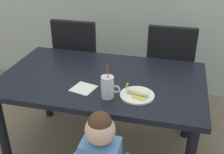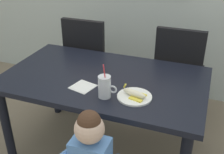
{
  "view_description": "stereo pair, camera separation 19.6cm",
  "coord_description": "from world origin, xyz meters",
  "px_view_note": "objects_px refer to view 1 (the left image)",
  "views": [
    {
      "loc": [
        0.52,
        -1.78,
        1.69
      ],
      "look_at": [
        0.1,
        -0.09,
        0.77
      ],
      "focal_mm": 44.92,
      "sensor_mm": 36.0,
      "label": 1
    },
    {
      "loc": [
        0.71,
        -1.72,
        1.69
      ],
      "look_at": [
        0.1,
        -0.09,
        0.77
      ],
      "focal_mm": 44.92,
      "sensor_mm": 36.0,
      "label": 2
    }
  ],
  "objects_px": {
    "dining_table": "(102,88)",
    "paper_napkin": "(83,88)",
    "snack_plate": "(137,95)",
    "dining_chair_left": "(79,58)",
    "dining_chair_right": "(170,66)",
    "peeled_banana": "(137,92)",
    "milk_cup": "(108,88)"
  },
  "relations": [
    {
      "from": "milk_cup",
      "to": "paper_napkin",
      "type": "xyz_separation_m",
      "value": [
        -0.19,
        0.07,
        -0.06
      ]
    },
    {
      "from": "dining_table",
      "to": "paper_napkin",
      "type": "xyz_separation_m",
      "value": [
        -0.08,
        -0.19,
        0.09
      ]
    },
    {
      "from": "dining_chair_right",
      "to": "peeled_banana",
      "type": "relative_size",
      "value": 5.47
    },
    {
      "from": "dining_chair_left",
      "to": "dining_chair_right",
      "type": "height_order",
      "value": "same"
    },
    {
      "from": "peeled_banana",
      "to": "dining_chair_left",
      "type": "bearing_deg",
      "value": 130.39
    },
    {
      "from": "snack_plate",
      "to": "peeled_banana",
      "type": "distance_m",
      "value": 0.03
    },
    {
      "from": "milk_cup",
      "to": "peeled_banana",
      "type": "height_order",
      "value": "milk_cup"
    },
    {
      "from": "paper_napkin",
      "to": "peeled_banana",
      "type": "bearing_deg",
      "value": -1.5
    },
    {
      "from": "dining_table",
      "to": "dining_chair_left",
      "type": "xyz_separation_m",
      "value": [
        -0.42,
        0.64,
        -0.08
      ]
    },
    {
      "from": "snack_plate",
      "to": "peeled_banana",
      "type": "height_order",
      "value": "peeled_banana"
    },
    {
      "from": "peeled_banana",
      "to": "dining_chair_right",
      "type": "bearing_deg",
      "value": 79.14
    },
    {
      "from": "dining_chair_right",
      "to": "peeled_banana",
      "type": "xyz_separation_m",
      "value": [
        -0.17,
        -0.89,
        0.2
      ]
    },
    {
      "from": "dining_table",
      "to": "dining_chair_left",
      "type": "height_order",
      "value": "dining_chair_left"
    },
    {
      "from": "dining_table",
      "to": "dining_chair_right",
      "type": "relative_size",
      "value": 1.58
    },
    {
      "from": "paper_napkin",
      "to": "dining_chair_left",
      "type": "bearing_deg",
      "value": 112.25
    },
    {
      "from": "milk_cup",
      "to": "paper_napkin",
      "type": "distance_m",
      "value": 0.21
    },
    {
      "from": "dining_table",
      "to": "milk_cup",
      "type": "bearing_deg",
      "value": -66.62
    },
    {
      "from": "peeled_banana",
      "to": "paper_napkin",
      "type": "height_order",
      "value": "peeled_banana"
    },
    {
      "from": "dining_table",
      "to": "peeled_banana",
      "type": "xyz_separation_m",
      "value": [
        0.3,
        -0.2,
        0.12
      ]
    },
    {
      "from": "peeled_banana",
      "to": "snack_plate",
      "type": "bearing_deg",
      "value": 116.14
    },
    {
      "from": "dining_table",
      "to": "peeled_banana",
      "type": "height_order",
      "value": "peeled_banana"
    },
    {
      "from": "snack_plate",
      "to": "dining_table",
      "type": "bearing_deg",
      "value": 146.03
    },
    {
      "from": "dining_chair_left",
      "to": "peeled_banana",
      "type": "xyz_separation_m",
      "value": [
        0.72,
        -0.85,
        0.2
      ]
    },
    {
      "from": "dining_chair_left",
      "to": "milk_cup",
      "type": "xyz_separation_m",
      "value": [
        0.54,
        -0.9,
        0.24
      ]
    },
    {
      "from": "dining_table",
      "to": "milk_cup",
      "type": "height_order",
      "value": "milk_cup"
    },
    {
      "from": "dining_chair_left",
      "to": "milk_cup",
      "type": "distance_m",
      "value": 1.08
    },
    {
      "from": "dining_chair_left",
      "to": "snack_plate",
      "type": "bearing_deg",
      "value": 130.44
    },
    {
      "from": "dining_chair_right",
      "to": "paper_napkin",
      "type": "distance_m",
      "value": 1.05
    },
    {
      "from": "dining_table",
      "to": "peeled_banana",
      "type": "relative_size",
      "value": 8.61
    },
    {
      "from": "dining_chair_left",
      "to": "paper_napkin",
      "type": "distance_m",
      "value": 0.92
    },
    {
      "from": "dining_chair_left",
      "to": "dining_chair_right",
      "type": "bearing_deg",
      "value": -177.26
    },
    {
      "from": "milk_cup",
      "to": "peeled_banana",
      "type": "relative_size",
      "value": 1.42
    }
  ]
}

